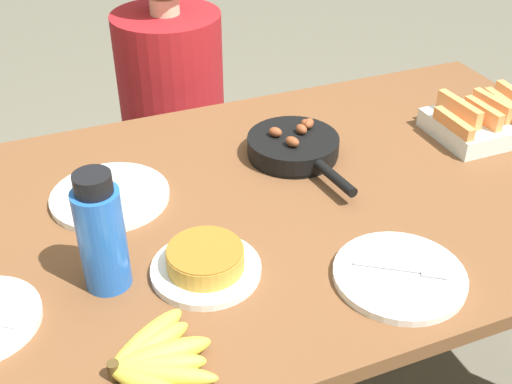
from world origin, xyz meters
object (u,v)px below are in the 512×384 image
frittata_plate_center (206,263)px  person_figure (176,144)px  melon_tray (483,121)px  empty_plate_far_left (110,196)px  water_bottle (101,234)px  banana_bunch (155,360)px  skillet (294,147)px  empty_plate_mid_edge (399,276)px

frittata_plate_center → person_figure: person_figure is taller
melon_tray → frittata_plate_center: bearing=-163.5°
empty_plate_far_left → water_bottle: (-0.06, -0.27, 0.11)m
banana_bunch → empty_plate_far_left: bearing=86.8°
empty_plate_far_left → melon_tray: bearing=-3.8°
empty_plate_far_left → water_bottle: water_bottle is taller
skillet → empty_plate_far_left: 0.46m
skillet → frittata_plate_center: bearing=-52.3°
empty_plate_mid_edge → water_bottle: size_ratio=1.04×
banana_bunch → water_bottle: water_bottle is taller
frittata_plate_center → water_bottle: water_bottle is taller
empty_plate_far_left → water_bottle: bearing=-101.9°
empty_plate_mid_edge → person_figure: 1.15m
skillet → empty_plate_mid_edge: (-0.00, -0.49, -0.02)m
banana_bunch → person_figure: 1.22m
empty_plate_far_left → empty_plate_mid_edge: (0.46, -0.48, 0.00)m
water_bottle → empty_plate_far_left: bearing=78.1°
banana_bunch → melon_tray: bearing=24.0°
frittata_plate_center → person_figure: 1.01m
skillet → water_bottle: bearing=-67.6°
melon_tray → frittata_plate_center: 0.89m
skillet → empty_plate_far_left: bearing=-94.7°
frittata_plate_center → empty_plate_mid_edge: (0.34, -0.16, -0.02)m
water_bottle → skillet: bearing=29.0°
frittata_plate_center → person_figure: (0.20, 0.95, -0.29)m
empty_plate_mid_edge → person_figure: (-0.14, 1.10, -0.27)m
melon_tray → water_bottle: 1.06m
banana_bunch → frittata_plate_center: bearing=52.0°
frittata_plate_center → person_figure: bearing=78.4°
frittata_plate_center → empty_plate_mid_edge: 0.37m
frittata_plate_center → water_bottle: size_ratio=0.88×
empty_plate_far_left → banana_bunch: bearing=-93.2°
melon_tray → empty_plate_mid_edge: (-0.52, -0.41, -0.03)m
skillet → empty_plate_mid_edge: 0.49m
banana_bunch → skillet: skillet is taller
empty_plate_mid_edge → water_bottle: (-0.52, 0.20, 0.11)m
empty_plate_far_left → person_figure: person_figure is taller
skillet → empty_plate_far_left: (-0.46, -0.01, -0.02)m
melon_tray → water_bottle: size_ratio=1.10×
melon_tray → empty_plate_mid_edge: bearing=-141.5°
water_bottle → frittata_plate_center: bearing=-13.8°
skillet → frittata_plate_center: 0.48m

